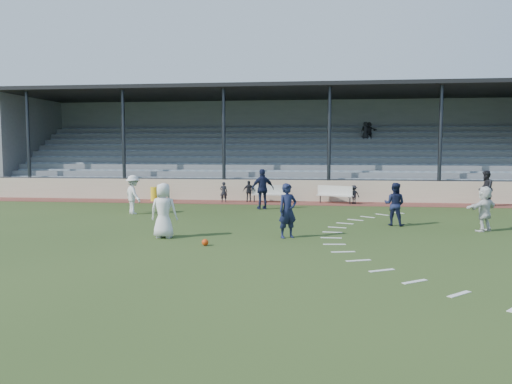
# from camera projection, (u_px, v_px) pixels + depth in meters

# --- Properties ---
(ground) EXTENTS (90.00, 90.00, 0.00)m
(ground) POSITION_uv_depth(u_px,v_px,m) (247.00, 236.00, 17.04)
(ground) COLOR #293C18
(ground) RESTS_ON ground
(cinder_track) EXTENTS (34.00, 2.00, 0.02)m
(cinder_track) POSITION_uv_depth(u_px,v_px,m) (274.00, 203.00, 27.42)
(cinder_track) COLOR brown
(cinder_track) RESTS_ON ground
(retaining_wall) EXTENTS (34.00, 0.18, 1.20)m
(retaining_wall) POSITION_uv_depth(u_px,v_px,m) (275.00, 191.00, 28.41)
(retaining_wall) COLOR beige
(retaining_wall) RESTS_ON ground
(bench_left) EXTENTS (2.01, 0.49, 0.95)m
(bench_left) POSITION_uv_depth(u_px,v_px,m) (270.00, 192.00, 27.62)
(bench_left) COLOR beige
(bench_left) RESTS_ON cinder_track
(bench_right) EXTENTS (2.00, 1.22, 0.95)m
(bench_right) POSITION_uv_depth(u_px,v_px,m) (335.00, 193.00, 27.07)
(bench_right) COLOR beige
(bench_right) RESTS_ON cinder_track
(trash_bin) EXTENTS (0.49, 0.49, 0.78)m
(trash_bin) POSITION_uv_depth(u_px,v_px,m) (155.00, 194.00, 28.32)
(trash_bin) COLOR yellow
(trash_bin) RESTS_ON cinder_track
(football) EXTENTS (0.21, 0.21, 0.21)m
(football) POSITION_uv_depth(u_px,v_px,m) (205.00, 242.00, 15.37)
(football) COLOR #C7390B
(football) RESTS_ON ground
(player_white_lead) EXTENTS (0.90, 0.59, 1.85)m
(player_white_lead) POSITION_uv_depth(u_px,v_px,m) (164.00, 210.00, 16.66)
(player_white_lead) COLOR silver
(player_white_lead) RESTS_ON ground
(player_navy_lead) EXTENTS (0.80, 0.73, 1.83)m
(player_navy_lead) POSITION_uv_depth(u_px,v_px,m) (288.00, 211.00, 16.66)
(player_navy_lead) COLOR #141A37
(player_navy_lead) RESTS_ON ground
(player_navy_mid) EXTENTS (0.99, 0.88, 1.67)m
(player_navy_mid) POSITION_uv_depth(u_px,v_px,m) (395.00, 204.00, 19.33)
(player_navy_mid) COLOR #141A37
(player_navy_mid) RESTS_ON ground
(player_white_wing) EXTENTS (1.28, 1.28, 1.78)m
(player_white_wing) POSITION_uv_depth(u_px,v_px,m) (133.00, 195.00, 22.76)
(player_white_wing) COLOR silver
(player_white_wing) RESTS_ON ground
(player_navy_wing) EXTENTS (1.26, 0.91, 1.99)m
(player_navy_wing) POSITION_uv_depth(u_px,v_px,m) (263.00, 189.00, 24.57)
(player_navy_wing) COLOR #141A37
(player_navy_wing) RESTS_ON ground
(player_white_back) EXTENTS (1.50, 1.32, 1.64)m
(player_white_back) POSITION_uv_depth(u_px,v_px,m) (484.00, 209.00, 18.00)
(player_white_back) COLOR silver
(player_white_back) RESTS_ON ground
(official) EXTENTS (0.98, 1.09, 1.84)m
(official) POSITION_uv_depth(u_px,v_px,m) (486.00, 188.00, 25.67)
(official) COLOR black
(official) RESTS_ON cinder_track
(sub_left_near) EXTENTS (0.45, 0.33, 1.13)m
(sub_left_near) POSITION_uv_depth(u_px,v_px,m) (224.00, 192.00, 27.65)
(sub_left_near) COLOR black
(sub_left_near) RESTS_ON cinder_track
(sub_left_far) EXTENTS (0.74, 0.42, 1.19)m
(sub_left_far) POSITION_uv_depth(u_px,v_px,m) (249.00, 191.00, 27.77)
(sub_left_far) COLOR black
(sub_left_far) RESTS_ON cinder_track
(sub_right) EXTENTS (0.74, 0.59, 1.00)m
(sub_right) POSITION_uv_depth(u_px,v_px,m) (354.00, 194.00, 26.84)
(sub_right) COLOR black
(sub_right) RESTS_ON cinder_track
(grandstand) EXTENTS (34.60, 9.00, 6.61)m
(grandstand) POSITION_uv_depth(u_px,v_px,m) (282.00, 160.00, 32.93)
(grandstand) COLOR gray
(grandstand) RESTS_ON ground
(penalty_arc) EXTENTS (3.89, 14.63, 0.01)m
(penalty_arc) POSITION_uv_depth(u_px,v_px,m) (370.00, 239.00, 16.54)
(penalty_arc) COLOR silver
(penalty_arc) RESTS_ON ground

